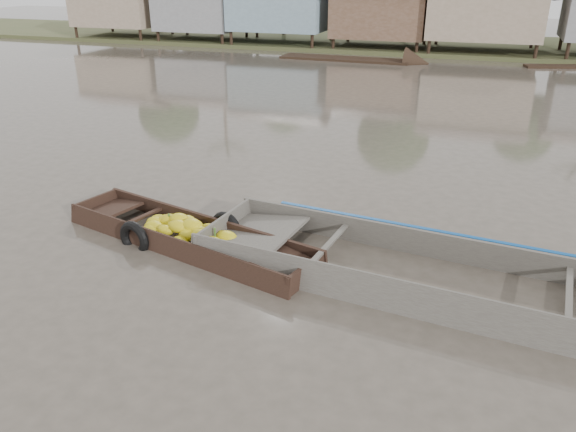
% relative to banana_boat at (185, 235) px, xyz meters
% --- Properties ---
extents(ground, '(120.00, 120.00, 0.00)m').
position_rel_banana_boat_xyz_m(ground, '(2.25, -0.51, -0.16)').
color(ground, '#484137').
rests_on(ground, ground).
extents(riverbank, '(120.00, 12.47, 10.22)m').
position_rel_banana_boat_xyz_m(riverbank, '(5.28, 31.35, 2.92)').
color(riverbank, '#384723').
rests_on(riverbank, ground).
extents(banana_boat, '(5.70, 2.69, 0.78)m').
position_rel_banana_boat_xyz_m(banana_boat, '(0.00, 0.00, 0.00)').
color(banana_boat, black).
rests_on(banana_boat, ground).
extents(viewer_boat, '(8.67, 3.15, 0.68)m').
position_rel_banana_boat_xyz_m(viewer_boat, '(4.85, -0.10, -0.07)').
color(viewer_boat, '#45403A').
rests_on(viewer_boat, ground).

